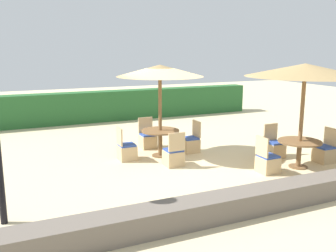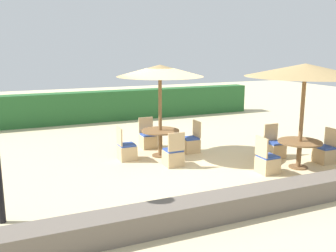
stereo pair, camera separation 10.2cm
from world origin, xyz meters
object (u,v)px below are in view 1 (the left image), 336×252
at_px(parasol_front_right, 305,70).
at_px(patio_chair_front_right_north, 274,148).
at_px(round_table_front_right, 299,146).
at_px(round_table_center, 160,136).
at_px(patio_chair_center_north, 148,140).
at_px(patio_chair_front_right_east, 325,153).
at_px(patio_chair_front_right_west, 267,162).
at_px(parasol_center, 160,71).
at_px(patio_chair_center_west, 126,151).
at_px(patio_chair_center_south, 174,156).
at_px(patio_chair_center_east, 191,143).

height_order(parasol_front_right, patio_chair_front_right_north, parasol_front_right).
xyz_separation_m(parasol_front_right, round_table_front_right, (0.00, -0.00, -1.94)).
xyz_separation_m(round_table_center, patio_chair_center_north, (-0.01, 0.97, -0.34)).
xyz_separation_m(patio_chair_front_right_east, patio_chair_front_right_west, (-1.98, -0.07, 0.00)).
bearing_deg(round_table_front_right, parasol_center, 139.88).
xyz_separation_m(parasol_front_right, patio_chair_front_right_north, (0.05, 1.02, -2.24)).
bearing_deg(parasol_center, patio_chair_center_west, 178.77).
relative_size(parasol_center, patio_chair_center_west, 2.79).
bearing_deg(patio_chair_front_right_west, parasol_center, -142.69).
bearing_deg(parasol_front_right, patio_chair_center_west, 147.79).
bearing_deg(round_table_front_right, patio_chair_front_right_west, -179.20).
relative_size(parasol_front_right, round_table_front_right, 2.69).
xyz_separation_m(round_table_center, patio_chair_front_right_east, (3.84, -2.36, -0.34)).
xyz_separation_m(parasol_center, round_table_center, (-0.00, -0.00, -1.82)).
height_order(parasol_center, round_table_center, parasol_center).
bearing_deg(parasol_front_right, round_table_front_right, -90.00).
distance_m(parasol_front_right, patio_chair_front_right_west, 2.46).
height_order(patio_chair_front_right_east, patio_chair_front_right_north, same).
bearing_deg(patio_chair_front_right_north, round_table_center, -25.69).
relative_size(patio_chair_center_south, patio_chair_front_right_east, 1.00).
height_order(patio_chair_center_east, patio_chair_center_north, same).
bearing_deg(round_table_center, patio_chair_center_east, 0.71).
height_order(parasol_center, round_table_front_right, parasol_center).
bearing_deg(patio_chair_front_right_north, patio_chair_front_right_west, 44.13).
xyz_separation_m(patio_chair_center_west, round_table_front_right, (3.88, -2.44, 0.30)).
bearing_deg(round_table_center, patio_chair_center_north, 90.60).
relative_size(parasol_center, patio_chair_front_right_east, 2.79).
xyz_separation_m(patio_chair_center_north, patio_chair_front_right_west, (1.87, -3.41, 0.00)).
xyz_separation_m(patio_chair_center_north, round_table_front_right, (2.88, -3.40, 0.30)).
relative_size(round_table_center, patio_chair_front_right_west, 1.17).
relative_size(parasol_front_right, patio_chair_front_right_east, 3.19).
height_order(parasol_front_right, patio_chair_front_right_west, parasol_front_right).
height_order(patio_chair_center_north, patio_chair_front_right_west, same).
bearing_deg(round_table_front_right, patio_chair_center_west, 147.79).
bearing_deg(parasol_center, patio_chair_front_right_east, -31.63).
bearing_deg(patio_chair_center_east, parasol_front_right, -142.22).
bearing_deg(patio_chair_front_right_east, patio_chair_center_north, 49.06).
distance_m(patio_chair_center_west, patio_chair_center_north, 1.38).
height_order(round_table_center, round_table_front_right, round_table_center).
height_order(round_table_center, patio_chair_center_east, patio_chair_center_east).
bearing_deg(parasol_center, patio_chair_front_right_west, -52.69).
xyz_separation_m(patio_chair_center_south, patio_chair_center_north, (0.02, 1.96, 0.00)).
xyz_separation_m(patio_chair_front_right_east, patio_chair_front_right_north, (-0.92, 0.96, 0.00)).
bearing_deg(patio_chair_front_right_west, patio_chair_center_south, -127.48).
bearing_deg(round_table_front_right, patio_chair_center_south, 153.72).
xyz_separation_m(patio_chair_center_east, patio_chair_front_right_east, (2.85, -2.38, 0.00)).
distance_m(patio_chair_front_right_east, patio_chair_front_right_north, 1.33).
bearing_deg(patio_chair_center_west, patio_chair_front_right_west, 49.34).
xyz_separation_m(parasol_center, patio_chair_center_west, (-1.00, 0.02, -2.16)).
bearing_deg(round_table_front_right, patio_chair_front_right_north, 87.38).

